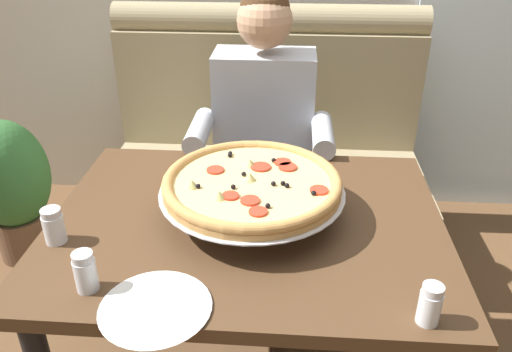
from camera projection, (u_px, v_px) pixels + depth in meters
The scene contains 10 objects.
booth_bench at pixel (264, 174), 2.42m from camera, with size 1.43×0.78×1.13m.
dining_table at pixel (247, 246), 1.51m from camera, with size 1.12×0.86×0.74m.
diner_main at pixel (262, 137), 2.04m from camera, with size 0.54×0.64×1.27m.
pizza at pixel (252, 184), 1.44m from camera, with size 0.53×0.53×0.13m.
shaker_oregano at pixel (429, 307), 1.09m from camera, with size 0.05×0.05×0.10m.
shaker_parmesan at pixel (54, 228), 1.35m from camera, with size 0.06×0.06×0.10m.
shaker_pepper_flakes at pixel (86, 274), 1.19m from camera, with size 0.05×0.05×0.10m.
plate_near_left at pixel (155, 306), 1.14m from camera, with size 0.25×0.25×0.02m.
patio_chair at pixel (448, 82), 3.23m from camera, with size 0.40×0.40×0.86m.
potted_plant at pixel (11, 185), 2.35m from camera, with size 0.36×0.36×0.70m.
Camera 1 is at (0.12, -1.22, 1.55)m, focal length 36.01 mm.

